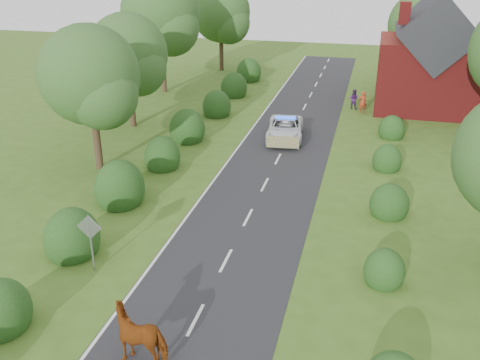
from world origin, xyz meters
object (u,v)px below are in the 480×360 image
(police_van, at_px, (285,129))
(pedestrian_purple, at_px, (354,99))
(pedestrian_red, at_px, (363,102))
(cow, at_px, (142,336))
(road_sign, at_px, (90,235))

(police_van, relative_size, pedestrian_purple, 3.37)
(police_van, bearing_deg, pedestrian_red, 51.19)
(cow, bearing_deg, police_van, 176.54)
(road_sign, relative_size, pedestrian_red, 1.47)
(cow, height_order, pedestrian_red, pedestrian_red)
(cow, distance_m, police_van, 22.07)
(road_sign, xyz_separation_m, pedestrian_red, (9.60, 25.57, -0.79))
(road_sign, height_order, pedestrian_purple, road_sign)
(cow, relative_size, pedestrian_purple, 1.41)
(cow, xyz_separation_m, police_van, (0.79, 22.05, -0.09))
(road_sign, height_order, police_van, road_sign)
(pedestrian_red, xyz_separation_m, pedestrian_purple, (-0.75, 1.00, -0.07))
(road_sign, xyz_separation_m, police_van, (4.75, 17.95, -0.95))
(road_sign, bearing_deg, cow, -46.03)
(pedestrian_purple, bearing_deg, road_sign, 86.62)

